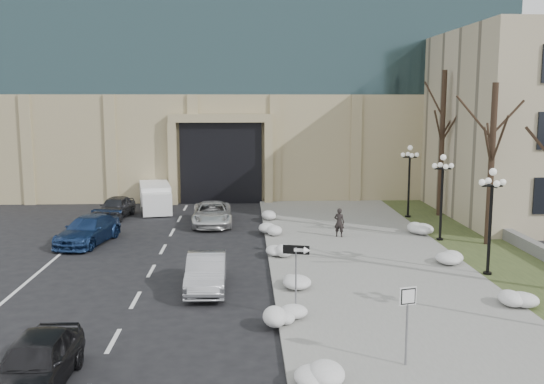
{
  "coord_description": "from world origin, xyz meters",
  "views": [
    {
      "loc": [
        -2.26,
        -12.61,
        7.65
      ],
      "look_at": [
        -1.03,
        14.43,
        3.5
      ],
      "focal_mm": 40.0,
      "sensor_mm": 36.0,
      "label": 1
    }
  ],
  "objects": [
    {
      "name": "snow_clump_i",
      "position": [
        7.88,
        8.65,
        0.3
      ],
      "size": [
        1.1,
        1.6,
        0.36
      ],
      "primitive_type": "ellipsoid",
      "color": "white",
      "rests_on": "sidewalk"
    },
    {
      "name": "curb",
      "position": [
        -1.0,
        14.0,
        0.07
      ],
      "size": [
        0.3,
        40.0,
        0.14
      ],
      "primitive_type": "cube",
      "color": "gray",
      "rests_on": "ground"
    },
    {
      "name": "keep_sign",
      "position": [
        2.31,
        3.59,
        1.78
      ],
      "size": [
        0.51,
        0.18,
        2.43
      ],
      "rotation": [
        0.0,
        0.0,
        0.26
      ],
      "color": "slate",
      "rests_on": "ground"
    },
    {
      "name": "box_truck",
      "position": [
        -8.48,
        29.21,
        0.87
      ],
      "size": [
        2.98,
        5.94,
        1.8
      ],
      "rotation": [
        0.0,
        0.0,
        0.19
      ],
      "color": "white",
      "rests_on": "ground"
    },
    {
      "name": "car_c",
      "position": [
        -10.64,
        19.44,
        0.73
      ],
      "size": [
        3.06,
        5.37,
        1.47
      ],
      "primitive_type": "imported",
      "rotation": [
        0.0,
        0.0,
        -0.21
      ],
      "color": "navy",
      "rests_on": "ground"
    },
    {
      "name": "car_d",
      "position": [
        -4.28,
        24.02,
        0.7
      ],
      "size": [
        2.54,
        5.16,
        1.41
      ],
      "primitive_type": "imported",
      "rotation": [
        0.0,
        0.0,
        0.04
      ],
      "color": "silver",
      "rests_on": "ground"
    },
    {
      "name": "tree_mid",
      "position": [
        10.5,
        18.0,
        5.5
      ],
      "size": [
        3.2,
        3.2,
        8.5
      ],
      "color": "black",
      "rests_on": "ground"
    },
    {
      "name": "pedestrian",
      "position": [
        2.94,
        19.97,
        0.92
      ],
      "size": [
        0.69,
        0.6,
        1.61
      ],
      "primitive_type": "imported",
      "rotation": [
        0.0,
        0.0,
        2.71
      ],
      "color": "black",
      "rests_on": "sidewalk"
    },
    {
      "name": "lamppost_d",
      "position": [
        8.3,
        25.5,
        3.07
      ],
      "size": [
        1.18,
        1.18,
        4.76
      ],
      "color": "black",
      "rests_on": "ground"
    },
    {
      "name": "car_b",
      "position": [
        -3.85,
        11.19,
        0.73
      ],
      "size": [
        1.61,
        4.45,
        1.46
      ],
      "primitive_type": "imported",
      "rotation": [
        0.0,
        0.0,
        0.01
      ],
      "color": "#A0A2A8",
      "rests_on": "ground"
    },
    {
      "name": "lamppost_b",
      "position": [
        8.3,
        12.5,
        3.07
      ],
      "size": [
        1.18,
        1.18,
        4.76
      ],
      "color": "black",
      "rests_on": "ground"
    },
    {
      "name": "snow_clump_d",
      "position": [
        -0.45,
        11.12,
        0.3
      ],
      "size": [
        1.1,
        1.6,
        0.36
      ],
      "primitive_type": "ellipsoid",
      "color": "white",
      "rests_on": "sidewalk"
    },
    {
      "name": "car_e",
      "position": [
        -10.67,
        26.56,
        0.71
      ],
      "size": [
        2.17,
        4.34,
        1.42
      ],
      "primitive_type": "imported",
      "rotation": [
        0.0,
        0.0,
        -0.12
      ],
      "color": "#313236",
      "rests_on": "ground"
    },
    {
      "name": "grass_strip",
      "position": [
        10.0,
        14.0,
        0.05
      ],
      "size": [
        4.0,
        40.0,
        0.1
      ],
      "primitive_type": "cube",
      "color": "#374422",
      "rests_on": "ground"
    },
    {
      "name": "snow_clump_e",
      "position": [
        -0.49,
        16.05,
        0.3
      ],
      "size": [
        1.1,
        1.6,
        0.36
      ],
      "primitive_type": "ellipsoid",
      "color": "white",
      "rests_on": "sidewalk"
    },
    {
      "name": "snow_clump_b",
      "position": [
        -0.42,
        2.35,
        0.3
      ],
      "size": [
        1.1,
        1.6,
        0.36
      ],
      "primitive_type": "ellipsoid",
      "color": "white",
      "rests_on": "sidewalk"
    },
    {
      "name": "tree_far",
      "position": [
        10.5,
        26.0,
        6.15
      ],
      "size": [
        3.2,
        3.2,
        9.5
      ],
      "color": "black",
      "rests_on": "ground"
    },
    {
      "name": "stone_wall",
      "position": [
        12.0,
        16.0,
        0.35
      ],
      "size": [
        0.5,
        30.0,
        0.7
      ],
      "primitive_type": "cube",
      "color": "slate",
      "rests_on": "ground"
    },
    {
      "name": "snow_clump_f",
      "position": [
        -0.68,
        20.74,
        0.3
      ],
      "size": [
        1.1,
        1.6,
        0.36
      ],
      "primitive_type": "ellipsoid",
      "color": "white",
      "rests_on": "sidewalk"
    },
    {
      "name": "snow_clump_j",
      "position": [
        7.46,
        14.64,
        0.3
      ],
      "size": [
        1.1,
        1.6,
        0.36
      ],
      "primitive_type": "ellipsoid",
      "color": "white",
      "rests_on": "sidewalk"
    },
    {
      "name": "sidewalk",
      "position": [
        3.5,
        14.0,
        0.06
      ],
      "size": [
        9.0,
        40.0,
        0.12
      ],
      "primitive_type": "cube",
      "color": "gray",
      "rests_on": "ground"
    },
    {
      "name": "snow_clump_k",
      "position": [
        7.67,
        20.85,
        0.3
      ],
      "size": [
        1.1,
        1.6,
        0.36
      ],
      "primitive_type": "ellipsoid",
      "color": "white",
      "rests_on": "sidewalk"
    },
    {
      "name": "lamppost_c",
      "position": [
        8.3,
        19.0,
        3.07
      ],
      "size": [
        1.18,
        1.18,
        4.76
      ],
      "color": "black",
      "rests_on": "ground"
    },
    {
      "name": "one_way_sign",
      "position": [
        -0.34,
        7.8,
        2.17
      ],
      "size": [
        0.97,
        0.41,
        2.63
      ],
      "rotation": [
        0.0,
        0.0,
        -0.25
      ],
      "color": "slate",
      "rests_on": "ground"
    },
    {
      "name": "car_a",
      "position": [
        -7.85,
        2.83,
        0.74
      ],
      "size": [
        1.78,
        4.37,
        1.49
      ],
      "primitive_type": "imported",
      "rotation": [
        0.0,
        0.0,
        -0.01
      ],
      "color": "black",
      "rests_on": "ground"
    },
    {
      "name": "snow_clump_c",
      "position": [
        -0.89,
        7.09,
        0.3
      ],
      "size": [
        1.1,
        1.6,
        0.36
      ],
      "primitive_type": "ellipsoid",
      "color": "white",
      "rests_on": "sidewalk"
    },
    {
      "name": "snow_clump_g",
      "position": [
        -0.74,
        24.94,
        0.3
      ],
      "size": [
        1.1,
        1.6,
        0.36
      ],
      "primitive_type": "ellipsoid",
      "color": "white",
      "rests_on": "sidewalk"
    }
  ]
}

